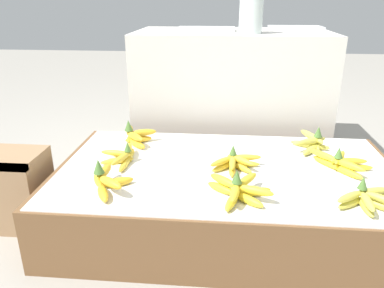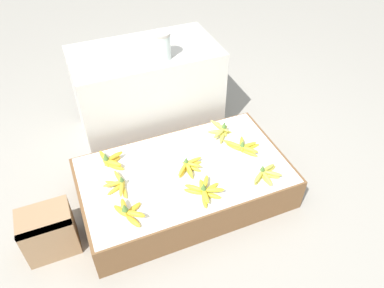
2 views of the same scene
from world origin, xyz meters
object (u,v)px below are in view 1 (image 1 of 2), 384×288
at_px(foam_tray_white, 206,29).
at_px(banana_bunch_middle_midright, 341,162).
at_px(banana_bunch_front_midright, 368,199).
at_px(banana_bunch_middle_midleft, 235,163).
at_px(wooden_crate, 9,189).
at_px(banana_bunch_back_midright, 312,142).
at_px(banana_bunch_front_midleft, 239,189).
at_px(banana_bunch_front_left, 106,180).
at_px(glass_jar, 251,14).
at_px(banana_bunch_middle_left, 123,156).
at_px(banana_bunch_back_left, 135,136).

bearing_deg(foam_tray_white, banana_bunch_middle_midright, -52.85).
relative_size(banana_bunch_front_midright, banana_bunch_middle_midleft, 1.08).
bearing_deg(wooden_crate, banana_bunch_back_midright, 14.18).
bearing_deg(banana_bunch_front_midleft, banana_bunch_front_left, 178.02).
distance_m(banana_bunch_front_midleft, foam_tray_white, 1.08).
relative_size(banana_bunch_middle_midright, banana_bunch_back_midright, 0.99).
bearing_deg(banana_bunch_front_left, banana_bunch_middle_midleft, 24.62).
height_order(banana_bunch_front_midleft, banana_bunch_middle_midright, banana_bunch_front_midleft).
bearing_deg(banana_bunch_back_midright, banana_bunch_middle_midleft, -144.58).
distance_m(banana_bunch_back_midright, glass_jar, 0.69).
distance_m(banana_bunch_middle_left, foam_tray_white, 0.89).
height_order(banana_bunch_middle_left, banana_bunch_middle_midright, banana_bunch_middle_midright).
bearing_deg(foam_tray_white, banana_bunch_back_midright, -47.12).
bearing_deg(banana_bunch_back_midright, banana_bunch_front_left, -150.41).
xyz_separation_m(banana_bunch_middle_left, foam_tray_white, (0.28, 0.74, 0.42)).
height_order(banana_bunch_back_left, foam_tray_white, foam_tray_white).
relative_size(banana_bunch_middle_midleft, foam_tray_white, 0.67).
xyz_separation_m(banana_bunch_front_midleft, banana_bunch_front_midright, (0.39, -0.02, -0.00)).
relative_size(banana_bunch_front_midright, banana_bunch_back_left, 1.09).
distance_m(banana_bunch_back_midright, foam_tray_white, 0.83).
distance_m(banana_bunch_front_left, banana_bunch_back_left, 0.43).
distance_m(banana_bunch_front_midright, banana_bunch_back_midright, 0.48).
xyz_separation_m(glass_jar, foam_tray_white, (-0.22, 0.14, -0.08)).
relative_size(banana_bunch_front_midleft, foam_tray_white, 0.74).
distance_m(banana_bunch_front_left, glass_jar, 1.08).
xyz_separation_m(banana_bunch_middle_midright, banana_bunch_back_left, (-0.83, 0.20, 0.01)).
distance_m(banana_bunch_front_midleft, banana_bunch_back_left, 0.63).
height_order(banana_bunch_front_left, banana_bunch_middle_left, banana_bunch_front_left).
bearing_deg(glass_jar, banana_bunch_back_left, -142.30).
xyz_separation_m(banana_bunch_front_midright, banana_bunch_middle_left, (-0.84, 0.27, -0.00)).
bearing_deg(banana_bunch_middle_left, banana_bunch_middle_midleft, -3.37).
height_order(banana_bunch_front_midright, glass_jar, glass_jar).
height_order(banana_bunch_middle_midright, foam_tray_white, foam_tray_white).
distance_m(banana_bunch_middle_midleft, banana_bunch_back_left, 0.49).
height_order(banana_bunch_middle_left, banana_bunch_back_left, banana_bunch_back_left).
relative_size(banana_bunch_front_midright, glass_jar, 1.18).
distance_m(banana_bunch_middle_left, banana_bunch_back_left, 0.21).
distance_m(banana_bunch_front_left, banana_bunch_front_midleft, 0.45).
xyz_separation_m(banana_bunch_front_midright, glass_jar, (-0.34, 0.86, 0.50)).
relative_size(banana_bunch_middle_midright, banana_bunch_back_left, 1.15).
distance_m(banana_bunch_back_left, banana_bunch_back_midright, 0.77).
bearing_deg(wooden_crate, banana_bunch_middle_midleft, 4.46).
relative_size(banana_bunch_middle_left, banana_bunch_back_midright, 0.97).
xyz_separation_m(banana_bunch_front_midleft, glass_jar, (0.06, 0.84, 0.50)).
relative_size(wooden_crate, foam_tray_white, 1.00).
relative_size(wooden_crate, banana_bunch_back_midright, 1.31).
bearing_deg(banana_bunch_middle_midright, wooden_crate, -175.36).
xyz_separation_m(banana_bunch_middle_midleft, banana_bunch_middle_midright, (0.40, 0.03, 0.00)).
bearing_deg(banana_bunch_back_midright, glass_jar, 124.76).
xyz_separation_m(banana_bunch_back_midright, glass_jar, (-0.27, 0.38, 0.50)).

